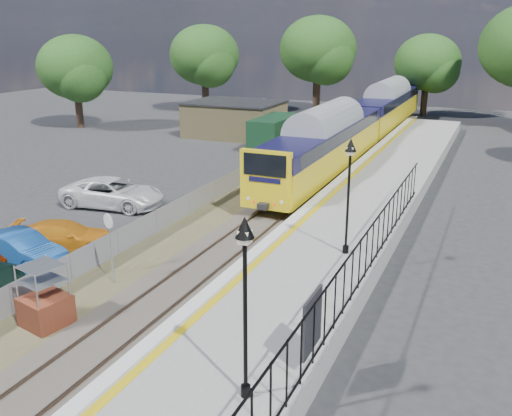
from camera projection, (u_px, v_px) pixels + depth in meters
The scene contains 17 objects.
ground at pixel (149, 314), 19.68m from camera, with size 120.00×120.00×0.00m, color #2D2D30.
track_bed at pixel (250, 225), 28.29m from camera, with size 5.90×80.00×0.29m.
platform at pixel (332, 243), 24.94m from camera, with size 5.00×70.00×0.90m, color gray.
platform_edge at pixel (288, 227), 25.59m from camera, with size 0.90×70.00×0.01m.
victorian_lamp_south at pixel (245, 267), 12.79m from camera, with size 0.44×0.44×4.60m.
victorian_lamp_north at pixel (350, 170), 21.61m from camera, with size 0.44×0.44×4.60m.
palisade_fence at pixel (354, 272), 18.59m from camera, with size 0.12×26.00×2.00m.
wire_fence at pixel (206, 195), 31.59m from camera, with size 0.06×52.00×1.20m.
outbuilding at pixel (242, 121), 50.66m from camera, with size 10.80×10.10×3.12m.
tree_line at pixel (407, 59), 53.88m from camera, with size 56.80×43.80×11.88m.
train at pixel (362, 120), 45.94m from camera, with size 2.82×40.83×3.51m.
brick_plinth at pixel (44, 297), 18.59m from camera, with size 1.64×1.64×2.20m.
speed_sign at pixel (110, 237), 21.35m from camera, with size 0.55×0.23×2.87m.
car_red at pixel (0, 249), 23.86m from camera, with size 1.44×3.57×1.22m, color #9F340E.
car_blue at pixel (20, 249), 23.57m from camera, with size 1.49×4.27×1.41m, color #1A4F9E.
car_yellow at pixel (64, 236), 25.22m from camera, with size 1.81×4.44×1.29m, color orange.
car_white at pixel (113, 193), 31.27m from camera, with size 2.62×5.68×1.58m, color white.
Camera 1 is at (10.43, -14.72, 9.41)m, focal length 40.00 mm.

